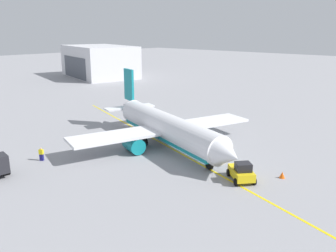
% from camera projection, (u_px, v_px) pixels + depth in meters
% --- Properties ---
extents(ground_plane, '(400.00, 400.00, 0.00)m').
position_uv_depth(ground_plane, '(168.00, 147.00, 50.01)').
color(ground_plane, '#939399').
extents(airplane, '(30.13, 27.43, 9.66)m').
position_uv_depth(airplane, '(166.00, 128.00, 49.72)').
color(airplane, white).
rests_on(airplane, ground).
extents(pushback_tug, '(4.09, 3.93, 2.20)m').
position_uv_depth(pushback_tug, '(242.00, 172.00, 38.48)').
color(pushback_tug, yellow).
rests_on(pushback_tug, ground).
extents(refueling_worker, '(0.63, 0.60, 1.71)m').
position_uv_depth(refueling_worker, '(41.00, 154.00, 44.47)').
color(refueling_worker, navy).
rests_on(refueling_worker, ground).
extents(safety_cone_nose, '(0.64, 0.64, 0.71)m').
position_uv_depth(safety_cone_nose, '(282.00, 175.00, 39.33)').
color(safety_cone_nose, '#F2590F').
rests_on(safety_cone_nose, ground).
extents(distant_hangar, '(32.06, 23.70, 10.58)m').
position_uv_depth(distant_hangar, '(99.00, 61.00, 122.71)').
color(distant_hangar, silver).
rests_on(distant_hangar, ground).
extents(taxi_line_marking, '(62.75, 19.03, 0.01)m').
position_uv_depth(taxi_line_marking, '(168.00, 146.00, 50.01)').
color(taxi_line_marking, yellow).
rests_on(taxi_line_marking, ground).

